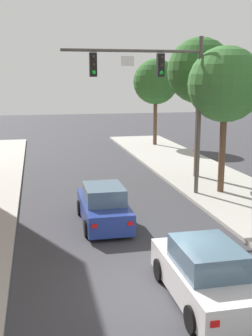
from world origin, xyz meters
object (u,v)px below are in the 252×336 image
at_px(street_tree_second, 225,85).
at_px(street_tree_third, 200,71).
at_px(car_following_white, 205,275).
at_px(traffic_signal_mast, 162,87).
at_px(street_tree_farthest, 156,82).
at_px(car_lead_blue, 104,206).

distance_m(street_tree_second, street_tree_third, 3.54).
xyz_separation_m(car_following_white, street_tree_third, (4.94, 13.06, 5.40)).
xyz_separation_m(traffic_signal_mast, car_following_white, (-1.70, -9.60, -4.62)).
height_order(car_following_white, street_tree_second, street_tree_second).
xyz_separation_m(traffic_signal_mast, street_tree_farthest, (4.25, 15.68, 0.13)).
bearing_deg(traffic_signal_mast, street_tree_third, 46.86).
height_order(traffic_signal_mast, street_tree_second, traffic_signal_mast).
height_order(car_lead_blue, street_tree_second, street_tree_second).
bearing_deg(street_tree_second, car_lead_blue, -154.20).
bearing_deg(street_tree_second, street_tree_third, 88.74).
xyz_separation_m(traffic_signal_mast, street_tree_third, (3.24, 3.46, 0.78)).
bearing_deg(car_following_white, street_tree_third, 69.28).
bearing_deg(traffic_signal_mast, street_tree_second, -0.26).
bearing_deg(traffic_signal_mast, car_lead_blue, -136.50).
height_order(car_lead_blue, car_following_white, same).
bearing_deg(car_lead_blue, street_tree_third, 45.21).
xyz_separation_m(car_lead_blue, street_tree_third, (6.56, 6.60, 5.40)).
bearing_deg(car_lead_blue, street_tree_farthest, 68.10).
bearing_deg(street_tree_farthest, street_tree_third, -94.73).
xyz_separation_m(car_lead_blue, street_tree_farthest, (7.57, 18.82, 4.76)).
xyz_separation_m(traffic_signal_mast, car_lead_blue, (-3.31, -3.15, -4.62)).
bearing_deg(street_tree_farthest, traffic_signal_mast, -105.17).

